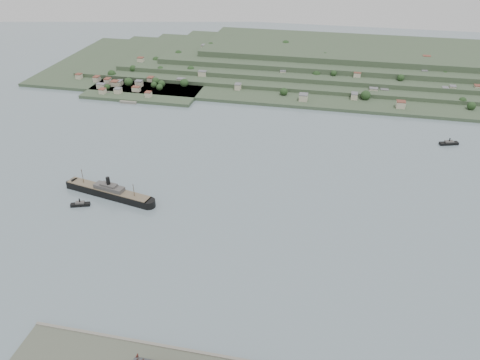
# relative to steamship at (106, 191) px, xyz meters

# --- Properties ---
(ground) EXTENTS (1400.00, 1400.00, 0.00)m
(ground) POSITION_rel_steamship_xyz_m (134.56, 3.96, -4.21)
(ground) COLOR slate
(ground) RESTS_ON ground
(far_peninsula) EXTENTS (760.00, 309.00, 30.00)m
(far_peninsula) POSITION_rel_steamship_xyz_m (162.46, 397.06, 7.67)
(far_peninsula) COLOR #354A31
(far_peninsula) RESTS_ON ground
(steamship) EXTENTS (94.07, 29.45, 22.78)m
(steamship) POSITION_rel_steamship_xyz_m (0.00, 0.00, 0.00)
(steamship) COLOR black
(steamship) RESTS_ON ground
(tugboat) EXTENTS (16.57, 9.35, 7.22)m
(tugboat) POSITION_rel_steamship_xyz_m (-14.19, -20.21, -2.44)
(tugboat) COLOR black
(tugboat) RESTS_ON ground
(ferry_west) EXTENTS (19.82, 7.64, 7.24)m
(ferry_west) POSITION_rel_steamship_xyz_m (-110.29, 228.96, -2.46)
(ferry_west) COLOR black
(ferry_west) RESTS_ON ground
(ferry_east) EXTENTS (20.67, 11.53, 7.48)m
(ferry_east) POSITION_rel_steamship_xyz_m (310.31, 167.72, -2.41)
(ferry_east) COLOR black
(ferry_east) RESTS_ON ground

